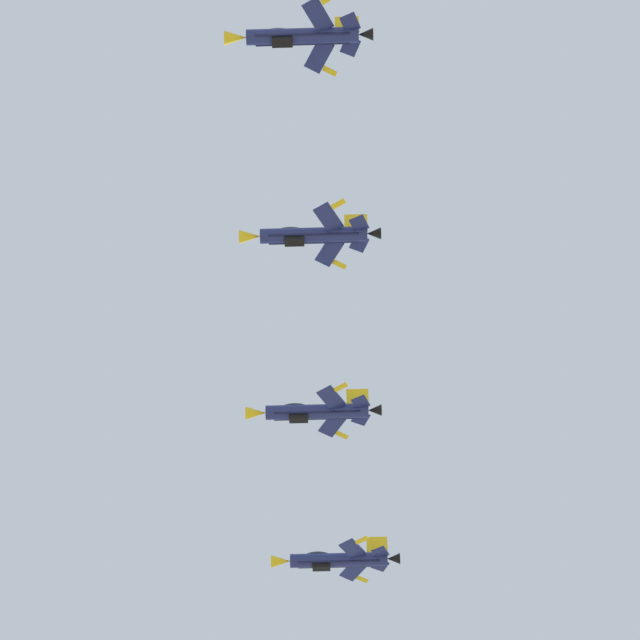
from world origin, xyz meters
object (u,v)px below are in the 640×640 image
(fighter_jet_lead, at_px, (300,36))
(fighter_jet_left_outer, at_px, (337,560))
(fighter_jet_right_wing, at_px, (315,412))
(fighter_jet_left_wing, at_px, (311,235))

(fighter_jet_lead, height_order, fighter_jet_left_outer, fighter_jet_lead)
(fighter_jet_left_outer, bearing_deg, fighter_jet_right_wing, 174.06)
(fighter_jet_left_wing, relative_size, fighter_jet_left_outer, 1.00)
(fighter_jet_left_wing, distance_m, fighter_jet_left_outer, 41.78)
(fighter_jet_left_wing, height_order, fighter_jet_left_outer, fighter_jet_left_outer)
(fighter_jet_lead, distance_m, fighter_jet_left_wing, 21.89)
(fighter_jet_right_wing, distance_m, fighter_jet_left_outer, 20.75)
(fighter_jet_left_wing, bearing_deg, fighter_jet_left_outer, -2.69)
(fighter_jet_right_wing, bearing_deg, fighter_jet_lead, 179.45)
(fighter_jet_lead, xyz_separation_m, fighter_jet_left_wing, (14.22, 16.63, -0.58))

